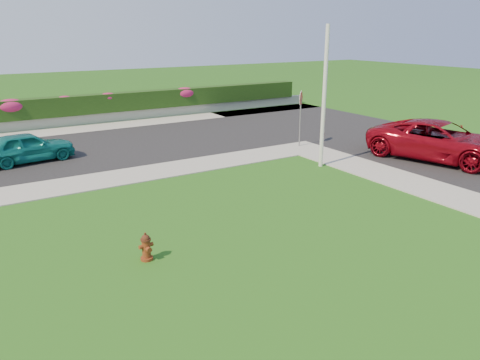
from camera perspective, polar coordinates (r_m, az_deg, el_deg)
ground at (r=11.60m, az=8.74°, el=-9.72°), size 120.00×120.00×0.00m
street_right at (r=22.80m, az=25.58°, el=2.57°), size 8.00×32.00×0.04m
street_far at (r=22.44m, az=-26.16°, el=2.27°), size 26.00×8.00×0.04m
curb_corner at (r=22.34m, az=7.61°, el=3.90°), size 2.00×2.00×0.04m
sidewalk_beyond at (r=27.86m, az=-19.20°, el=5.82°), size 34.00×2.00×0.04m
retaining_wall at (r=29.25m, az=-19.94°, el=6.84°), size 34.00×0.40×0.60m
hedge at (r=29.22m, az=-20.16°, el=8.50°), size 32.00×0.90×1.10m
fire_hydrant at (r=11.59m, az=-11.36°, el=-8.04°), size 0.36×0.34×0.71m
suv_red at (r=21.58m, az=23.21°, el=4.41°), size 4.27×6.43×1.64m
sedan_teal at (r=21.45m, az=-24.54°, el=3.67°), size 3.91×2.00×1.27m
utility_pole at (r=18.93m, az=10.22°, el=9.79°), size 0.16×0.16×5.56m
stop_sign at (r=22.28m, az=7.42°, el=9.03°), size 0.56×0.48×2.66m
flower_clump_c at (r=28.63m, az=-26.18°, el=8.09°), size 1.56×1.00×0.78m
flower_clump_d at (r=29.03m, az=-20.60°, el=9.10°), size 1.01×0.65×0.50m
flower_clump_e at (r=29.62m, az=-15.79°, el=9.66°), size 1.13×0.73×0.56m
flower_clump_f at (r=31.40m, az=-6.77°, el=10.50°), size 1.46×0.94×0.73m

